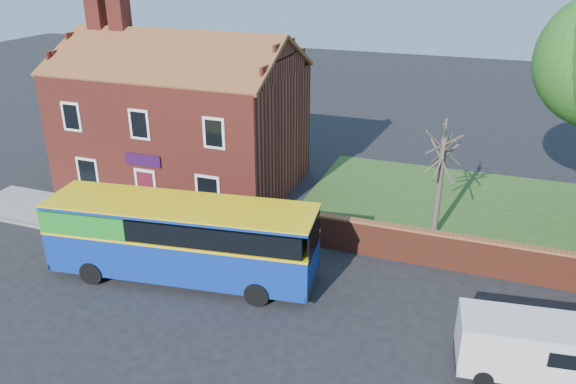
% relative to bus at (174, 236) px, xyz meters
% --- Properties ---
extents(ground, '(120.00, 120.00, 0.00)m').
position_rel_bus_xyz_m(ground, '(2.42, -2.54, -1.85)').
color(ground, black).
rests_on(ground, ground).
extents(pavement, '(18.00, 3.50, 0.12)m').
position_rel_bus_xyz_m(pavement, '(-4.58, 3.21, -1.79)').
color(pavement, gray).
rests_on(pavement, ground).
extents(kerb, '(18.00, 0.15, 0.14)m').
position_rel_bus_xyz_m(kerb, '(-4.58, 1.46, -1.78)').
color(kerb, slate).
rests_on(kerb, ground).
extents(grass_strip, '(26.00, 12.00, 0.04)m').
position_rel_bus_xyz_m(grass_strip, '(15.42, 10.46, -1.83)').
color(grass_strip, '#426B28').
rests_on(grass_strip, ground).
extents(shop_building, '(12.30, 8.13, 10.50)m').
position_rel_bus_xyz_m(shop_building, '(-4.60, 8.95, 1.56)').
color(shop_building, maroon).
rests_on(shop_building, ground).
extents(bus, '(10.97, 4.08, 3.26)m').
position_rel_bus_xyz_m(bus, '(0.00, 0.00, 0.00)').
color(bus, navy).
rests_on(bus, ground).
extents(van_near, '(4.70, 2.37, 1.98)m').
position_rel_bus_xyz_m(van_near, '(13.39, -1.32, -0.74)').
color(van_near, silver).
rests_on(van_near, ground).
extents(bare_tree, '(1.97, 2.34, 5.25)m').
position_rel_bus_xyz_m(bare_tree, '(9.45, 7.29, 0.84)').
color(bare_tree, '#4C4238').
rests_on(bare_tree, ground).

